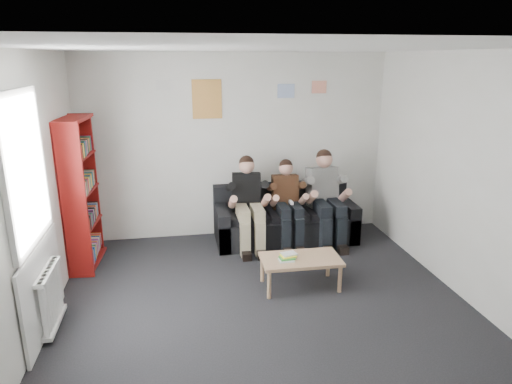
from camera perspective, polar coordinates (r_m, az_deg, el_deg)
room_shell at (r=4.38m, az=1.73°, el=-0.39°), size 5.00×5.00×5.00m
sofa at (r=6.81m, az=3.58°, el=-3.59°), size 2.05×0.84×0.79m
bookshelf at (r=6.19m, az=-20.99°, el=-0.17°), size 0.29×0.87×1.92m
coffee_table at (r=5.42m, az=5.59°, el=-8.62°), size 0.93×0.51×0.37m
game_cases at (r=5.35m, az=3.97°, el=-8.10°), size 0.23×0.21×0.05m
person_left at (r=6.41m, az=-0.92°, el=-1.52°), size 0.41×0.87×1.30m
person_middle at (r=6.53m, az=4.02°, el=-1.46°), size 0.37×0.79×1.22m
person_right at (r=6.67m, az=8.80°, el=-0.82°), size 0.43×0.92×1.35m
radiator at (r=5.03m, az=-24.21°, el=-11.92°), size 0.10×0.64×0.60m
window at (r=4.79m, az=-26.02°, el=-4.70°), size 0.05×1.30×2.36m
poster_large at (r=6.63m, az=-6.15°, el=11.47°), size 0.42×0.01×0.55m
poster_blue at (r=6.80m, az=3.77°, el=12.49°), size 0.25×0.01×0.20m
poster_pink at (r=6.93m, az=7.90°, el=12.87°), size 0.22×0.01×0.18m
poster_sign at (r=6.60m, az=-11.54°, el=12.96°), size 0.20×0.01×0.14m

